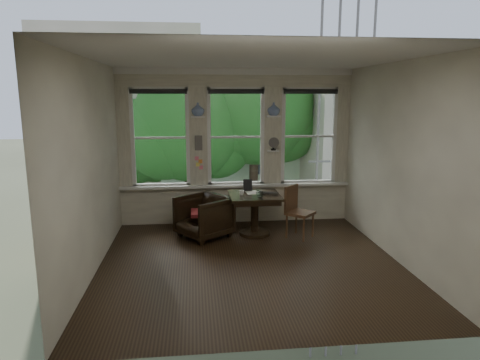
{
  "coord_description": "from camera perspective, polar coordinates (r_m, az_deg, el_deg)",
  "views": [
    {
      "loc": [
        -0.81,
        -6.04,
        2.49
      ],
      "look_at": [
        -0.06,
        0.9,
        1.11
      ],
      "focal_mm": 32.0,
      "sensor_mm": 36.0,
      "label": 1
    }
  ],
  "objects": [
    {
      "name": "wall_front",
      "position": [
        4.0,
        5.69,
        -3.2
      ],
      "size": [
        4.5,
        0.0,
        4.5
      ],
      "primitive_type": "plane",
      "rotation": [
        -1.57,
        0.0,
        0.0
      ],
      "color": "silver",
      "rests_on": "ground"
    },
    {
      "name": "armchair_left",
      "position": [
        7.65,
        -4.85,
        -4.91
      ],
      "size": [
        1.14,
        1.14,
        0.75
      ],
      "primitive_type": "imported",
      "rotation": [
        0.0,
        0.0,
        -0.93
      ],
      "color": "black",
      "rests_on": "ground"
    },
    {
      "name": "tablet",
      "position": [
        7.93,
        1.03,
        -0.7
      ],
      "size": [
        0.16,
        0.08,
        0.22
      ],
      "primitive_type": "cube",
      "rotation": [
        -0.26,
        0.0,
        -0.04
      ],
      "color": "black",
      "rests_on": "table"
    },
    {
      "name": "drinking_glass",
      "position": [
        7.42,
        2.67,
        -1.98
      ],
      "size": [
        0.17,
        0.17,
        0.11
      ],
      "primitive_type": "imported",
      "rotation": [
        0.0,
        0.0,
        0.27
      ],
      "color": "white",
      "rests_on": "table"
    },
    {
      "name": "window_right",
      "position": [
        8.63,
        9.1,
        5.78
      ],
      "size": [
        1.1,
        0.12,
        1.9
      ],
      "primitive_type": null,
      "color": "white",
      "rests_on": "ground"
    },
    {
      "name": "papers",
      "position": [
        7.82,
        1.61,
        -1.67
      ],
      "size": [
        0.25,
        0.32,
        0.0
      ],
      "primitive_type": "cube",
      "rotation": [
        0.0,
        0.0,
        0.09
      ],
      "color": "silver",
      "rests_on": "table"
    },
    {
      "name": "mug",
      "position": [
        7.61,
        0.2,
        -1.7
      ],
      "size": [
        0.12,
        0.12,
        0.09
      ],
      "primitive_type": "imported",
      "rotation": [
        0.0,
        0.0,
        -0.34
      ],
      "color": "white",
      "rests_on": "table"
    },
    {
      "name": "sticky_notes",
      "position": [
        8.32,
        -5.51,
        2.55
      ],
      "size": [
        0.16,
        0.01,
        0.24
      ],
      "primitive_type": null,
      "color": "pink",
      "rests_on": "ground"
    },
    {
      "name": "table",
      "position": [
        7.77,
        1.97,
        -4.63
      ],
      "size": [
        0.9,
        0.9,
        0.75
      ],
      "primitive_type": null,
      "color": "black",
      "rests_on": "ground"
    },
    {
      "name": "ground",
      "position": [
        6.59,
        1.38,
        -11.04
      ],
      "size": [
        4.5,
        4.5,
        0.0
      ],
      "primitive_type": "plane",
      "color": "black",
      "rests_on": "ground"
    },
    {
      "name": "wall_back",
      "position": [
        8.39,
        -0.58,
        4.4
      ],
      "size": [
        4.5,
        0.0,
        4.5
      ],
      "primitive_type": "plane",
      "rotation": [
        1.57,
        0.0,
        0.0
      ],
      "color": "silver",
      "rests_on": "ground"
    },
    {
      "name": "window_center",
      "position": [
        8.37,
        -0.58,
        5.76
      ],
      "size": [
        1.1,
        0.12,
        1.9
      ],
      "primitive_type": null,
      "color": "white",
      "rests_on": "ground"
    },
    {
      "name": "wall_left",
      "position": [
        6.29,
        -19.32,
        1.49
      ],
      "size": [
        0.0,
        4.5,
        4.5
      ],
      "primitive_type": "plane",
      "rotation": [
        1.57,
        0.0,
        1.57
      ],
      "color": "silver",
      "rests_on": "ground"
    },
    {
      "name": "laptop",
      "position": [
        7.69,
        3.75,
        -1.83
      ],
      "size": [
        0.4,
        0.32,
        0.03
      ],
      "primitive_type": "imported",
      "rotation": [
        0.0,
        0.0,
        -0.32
      ],
      "color": "black",
      "rests_on": "table"
    },
    {
      "name": "vase_left",
      "position": [
        8.2,
        -5.64,
        9.37
      ],
      "size": [
        0.24,
        0.24,
        0.25
      ],
      "primitive_type": "imported",
      "color": "silver",
      "rests_on": "shelf_left"
    },
    {
      "name": "ceiling",
      "position": [
        6.12,
        1.52,
        15.95
      ],
      "size": [
        4.5,
        4.5,
        0.0
      ],
      "primitive_type": "plane",
      "rotation": [
        3.14,
        0.0,
        0.0
      ],
      "color": "silver",
      "rests_on": "ground"
    },
    {
      "name": "vase_right",
      "position": [
        8.34,
        4.51,
        9.42
      ],
      "size": [
        0.24,
        0.24,
        0.25
      ],
      "primitive_type": "imported",
      "color": "silver",
      "rests_on": "shelf_right"
    },
    {
      "name": "side_chair_right",
      "position": [
        7.66,
        8.03,
        -4.31
      ],
      "size": [
        0.59,
        0.59,
        0.92
      ],
      "primitive_type": null,
      "rotation": [
        0.0,
        0.0,
        0.82
      ],
      "color": "#442F18",
      "rests_on": "ground"
    },
    {
      "name": "cushion_red",
      "position": [
        7.63,
        -4.86,
        -4.37
      ],
      "size": [
        0.45,
        0.45,
        0.06
      ],
      "primitive_type": "cube",
      "color": "maroon",
      "rests_on": "armchair_left"
    },
    {
      "name": "shelf_right",
      "position": [
        8.34,
        4.5,
        8.46
      ],
      "size": [
        0.26,
        0.16,
        0.03
      ],
      "primitive_type": "cube",
      "color": "white",
      "rests_on": "ground"
    },
    {
      "name": "desk_fan",
      "position": [
        8.37,
        4.46,
        4.55
      ],
      "size": [
        0.2,
        0.2,
        0.24
      ],
      "primitive_type": null,
      "color": "#59544F",
      "rests_on": "ground"
    },
    {
      "name": "wall_right",
      "position": [
        6.84,
        20.48,
        2.15
      ],
      "size": [
        0.0,
        4.5,
        4.5
      ],
      "primitive_type": "plane",
      "rotation": [
        1.57,
        0.0,
        -1.57
      ],
      "color": "silver",
      "rests_on": "ground"
    },
    {
      "name": "window_left",
      "position": [
        8.36,
        -10.57,
        5.56
      ],
      "size": [
        1.1,
        0.12,
        1.9
      ],
      "primitive_type": null,
      "color": "white",
      "rests_on": "ground"
    },
    {
      "name": "shelf_left",
      "position": [
        8.2,
        -5.62,
        8.4
      ],
      "size": [
        0.26,
        0.16,
        0.03
      ],
      "primitive_type": "cube",
      "color": "white",
      "rests_on": "ground"
    },
    {
      "name": "intercom",
      "position": [
        8.27,
        -5.55,
        4.95
      ],
      "size": [
        0.14,
        0.06,
        0.28
      ],
      "primitive_type": "cube",
      "color": "#59544F",
      "rests_on": "ground"
    }
  ]
}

